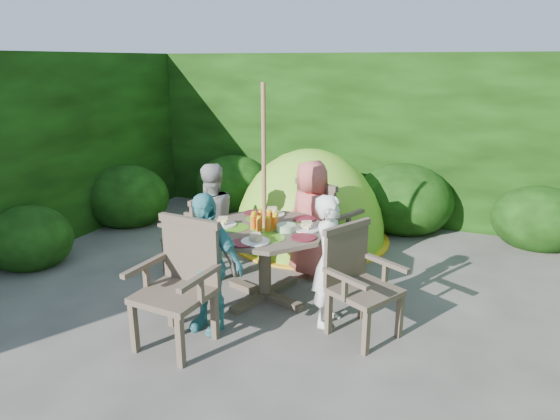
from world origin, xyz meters
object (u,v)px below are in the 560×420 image
at_px(child_front, 206,263).
at_px(child_back, 311,219).
at_px(patio_table, 265,239).
at_px(garden_chair_back, 325,223).
at_px(parasol_pole, 264,197).
at_px(garden_chair_front, 180,282).
at_px(child_left, 211,222).
at_px(garden_chair_right, 358,280).
at_px(garden_chair_left, 195,232).
at_px(child_right, 330,261).
at_px(dome_tent, 309,239).

bearing_deg(child_front, child_back, 79.28).
height_order(patio_table, garden_chair_back, garden_chair_back).
bearing_deg(parasol_pole, garden_chair_front, -107.54).
bearing_deg(child_left, patio_table, 106.98).
distance_m(garden_chair_right, child_front, 1.37).
height_order(patio_table, child_front, child_front).
relative_size(garden_chair_left, garden_chair_back, 0.87).
relative_size(parasol_pole, garden_chair_back, 2.14).
height_order(child_right, child_left, child_left).
bearing_deg(garden_chair_back, child_left, 59.96).
relative_size(patio_table, child_front, 1.27).
distance_m(parasol_pole, garden_chair_right, 1.24).
height_order(child_back, child_front, child_back).
bearing_deg(dome_tent, parasol_pole, -99.22).
relative_size(parasol_pole, dome_tent, 0.87).
bearing_deg(parasol_pole, child_left, 163.52).
xyz_separation_m(garden_chair_front, child_right, (1.10, 0.81, 0.06)).
distance_m(parasol_pole, child_right, 0.93).
bearing_deg(child_left, parasol_pole, 106.90).
relative_size(garden_chair_right, child_front, 0.74).
bearing_deg(child_front, garden_chair_back, 79.56).
bearing_deg(garden_chair_left, garden_chair_back, 121.31).
xyz_separation_m(parasol_pole, child_left, (-0.77, 0.23, -0.44)).
relative_size(patio_table, garden_chair_right, 1.72).
xyz_separation_m(patio_table, garden_chair_back, (0.30, 1.05, -0.10)).
bearing_deg(child_left, child_right, 106.90).
xyz_separation_m(garden_chair_front, child_left, (-0.44, 1.27, 0.10)).
xyz_separation_m(garden_chair_left, garden_chair_back, (1.35, 0.72, 0.07)).
bearing_deg(garden_chair_right, garden_chair_back, 57.22).
xyz_separation_m(parasol_pole, garden_chair_right, (1.06, -0.29, -0.59)).
height_order(parasol_pole, dome_tent, parasol_pole).
bearing_deg(child_back, child_right, 143.06).
bearing_deg(child_right, child_back, 30.31).
height_order(parasol_pole, child_left, parasol_pole).
relative_size(garden_chair_right, garden_chair_front, 0.91).
distance_m(garden_chair_right, dome_tent, 2.52).
height_order(garden_chair_left, child_back, child_back).
relative_size(child_front, dome_tent, 0.52).
relative_size(garden_chair_front, child_right, 0.84).
xyz_separation_m(garden_chair_right, child_left, (-1.82, 0.52, 0.15)).
bearing_deg(garden_chair_right, parasol_pole, 102.22).
xyz_separation_m(child_back, child_front, (-0.45, -1.53, -0.02)).
bearing_deg(child_right, dome_tent, 26.34).
height_order(garden_chair_back, garden_chair_front, garden_chair_front).
distance_m(child_right, child_back, 1.13).
relative_size(patio_table, child_right, 1.33).
distance_m(parasol_pole, child_left, 0.91).
height_order(child_left, dome_tent, child_left).
bearing_deg(child_left, garden_chair_left, -76.49).
bearing_deg(garden_chair_right, garden_chair_left, 101.31).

